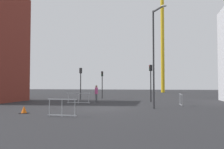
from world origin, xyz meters
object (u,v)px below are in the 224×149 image
pedestrian_walking (96,92)px  streetlamp_tall (155,50)px  construction_crane (164,19)px  traffic_light_island (102,80)px  traffic_cone_striped (24,110)px  traffic_light_far (151,77)px  traffic_light_crosswalk (81,78)px

pedestrian_walking → streetlamp_tall: bearing=-45.4°
construction_crane → traffic_light_island: bearing=-107.8°
traffic_light_island → traffic_cone_striped: traffic_light_island is taller
traffic_light_island → traffic_cone_striped: bearing=-93.9°
construction_crane → streetlamp_tall: (-1.88, -42.07, -13.81)m
streetlamp_tall → traffic_cone_striped: streetlamp_tall is taller
traffic_light_far → traffic_cone_striped: traffic_light_far is taller
traffic_light_crosswalk → traffic_cone_striped: size_ratio=7.95×
construction_crane → streetlamp_tall: bearing=-92.6°
traffic_light_crosswalk → traffic_cone_striped: 15.23m
construction_crane → traffic_cone_striped: 51.41m
streetlamp_tall → traffic_cone_striped: bearing=-150.8°
traffic_cone_striped → construction_crane: bearing=77.4°
traffic_light_crosswalk → pedestrian_walking: size_ratio=2.21×
traffic_light_far → traffic_cone_striped: (-8.06, -12.77, -2.57)m
construction_crane → traffic_cone_striped: construction_crane is taller
construction_crane → traffic_light_island: construction_crane is taller
traffic_light_island → streetlamp_tall: bearing=-60.5°
traffic_light_crosswalk → pedestrian_walking: bearing=-49.5°
pedestrian_walking → traffic_cone_striped: size_ratio=3.60×
pedestrian_walking → traffic_cone_striped: (-2.05, -11.48, -0.85)m
traffic_light_crosswalk → traffic_light_island: 3.65m
traffic_light_island → pedestrian_walking: size_ratio=2.05×
traffic_light_far → traffic_light_island: traffic_light_far is taller
traffic_light_island → pedestrian_walking: traffic_light_island is taller
traffic_light_island → traffic_light_crosswalk: bearing=-126.7°
construction_crane → traffic_light_far: size_ratio=6.82×
traffic_cone_striped → traffic_light_island: bearing=86.1°
traffic_light_far → traffic_light_island: bearing=143.1°
construction_crane → traffic_cone_striped: bearing=-102.6°
traffic_light_island → pedestrian_walking: (0.83, -6.43, -1.48)m
streetlamp_tall → construction_crane: bearing=87.4°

